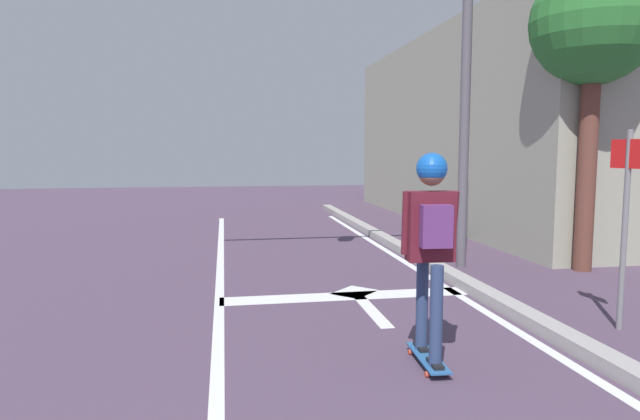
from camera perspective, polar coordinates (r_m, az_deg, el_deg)
lane_line_center at (r=5.94m, az=-10.38°, el=-12.51°), size 0.12×20.00×0.01m
lane_line_curbside at (r=6.66m, az=17.83°, el=-10.65°), size 0.12×20.00×0.01m
stop_bar at (r=7.33m, az=2.65°, el=-8.81°), size 3.25×0.40×0.01m
lane_arrow_stem at (r=6.74m, az=5.26°, el=-10.16°), size 0.16×1.40×0.01m
lane_arrow_head at (r=7.54m, az=3.57°, el=-8.40°), size 0.71×0.71×0.01m
curb_strip at (r=6.76m, az=19.75°, el=-9.88°), size 0.24×24.00×0.14m
skateboard at (r=5.18m, az=11.00°, el=-14.68°), size 0.24×0.78×0.08m
skater at (r=4.87m, az=11.33°, el=-1.72°), size 0.49×0.65×1.80m
traffic_signal_mast at (r=8.99m, az=7.18°, el=18.11°), size 5.46×0.34×5.38m
street_sign_post at (r=6.58m, az=28.93°, el=0.93°), size 0.09×0.44×2.11m
roadside_tree at (r=9.77m, az=26.32°, el=16.48°), size 1.90×1.90×4.78m
building_block at (r=17.33m, az=26.14°, el=7.35°), size 9.92×12.17×4.90m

